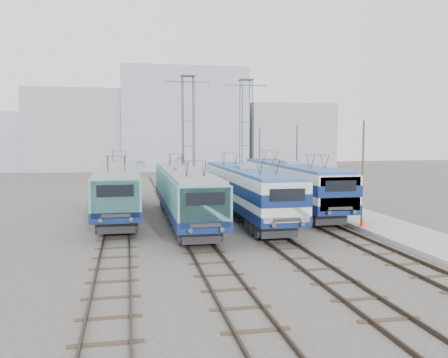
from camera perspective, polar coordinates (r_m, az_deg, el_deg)
ground at (r=27.02m, az=1.70°, el=-7.68°), size 160.00×160.00×0.00m
platform at (r=37.82m, az=14.10°, el=-3.89°), size 4.00×70.00×0.30m
locomotive_far_left at (r=36.15m, az=-12.59°, el=-0.80°), size 2.96×18.68×3.51m
locomotive_center_left at (r=32.50m, az=-4.75°, el=-1.48°), size 2.86×18.08×3.40m
locomotive_center_right at (r=33.95m, az=2.68°, el=-1.06°), size 2.88×18.20×3.42m
locomotive_far_right at (r=38.34m, az=8.02°, el=-0.31°), size 2.94×18.61×3.50m
catenary_tower_west at (r=48.03m, az=-4.32°, el=5.93°), size 4.50×1.20×12.00m
catenary_tower_east at (r=51.21m, az=2.66°, el=5.89°), size 4.50×1.20×12.00m
mast_front at (r=31.38m, az=16.33°, el=0.38°), size 0.12×0.12×7.00m
mast_mid at (r=42.34m, az=8.73°, el=1.73°), size 0.12×0.12×7.00m
mast_rear at (r=53.74m, az=4.30°, el=2.50°), size 0.12×0.12×7.00m
safety_cone at (r=31.44m, az=16.29°, el=-4.98°), size 0.34×0.34×0.56m
building_west at (r=88.01m, az=-16.80°, el=5.62°), size 18.00×12.00×14.00m
building_center at (r=88.27m, az=-5.03°, el=7.12°), size 22.00×14.00×18.00m
building_east at (r=92.65m, az=7.42°, el=5.15°), size 16.00×12.00×12.00m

